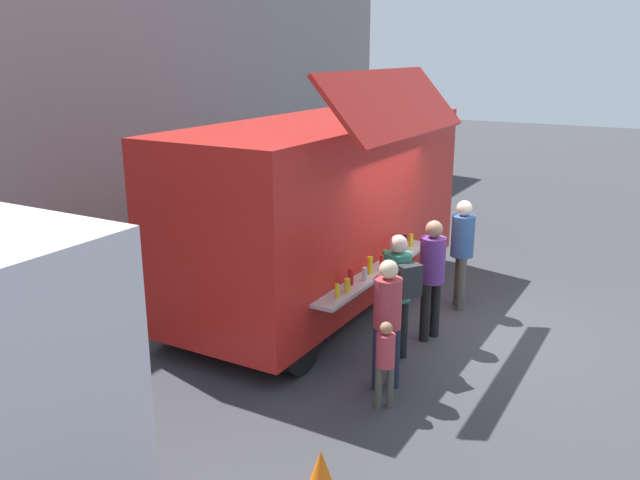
{
  "coord_description": "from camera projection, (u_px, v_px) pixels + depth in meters",
  "views": [
    {
      "loc": [
        -8.98,
        -2.54,
        4.02
      ],
      "look_at": [
        -0.82,
        2.03,
        1.3
      ],
      "focal_mm": 36.66,
      "sensor_mm": 36.0,
      "label": 1
    }
  ],
  "objects": [
    {
      "name": "food_truck_main",
      "position": [
        324.0,
        205.0,
        10.5
      ],
      "size": [
        6.19,
        3.04,
        3.77
      ],
      "rotation": [
        0.0,
        0.0,
        -0.01
      ],
      "color": "red",
      "rests_on": "ground"
    },
    {
      "name": "customer_mid_with_backpack",
      "position": [
        399.0,
        285.0,
        8.53
      ],
      "size": [
        0.5,
        0.56,
        1.74
      ],
      "rotation": [
        0.0,
        0.0,
        0.97
      ],
      "color": "black",
      "rests_on": "ground"
    },
    {
      "name": "curb_strip",
      "position": [
        11.0,
        354.0,
        8.81
      ],
      "size": [
        28.0,
        1.6,
        0.15
      ],
      "primitive_type": "cube",
      "color": "#9E998E",
      "rests_on": "ground"
    },
    {
      "name": "customer_extra_browsing",
      "position": [
        462.0,
        245.0,
        10.34
      ],
      "size": [
        0.36,
        0.36,
        1.78
      ],
      "rotation": [
        0.0,
        0.0,
        2.05
      ],
      "color": "#494B41",
      "rests_on": "ground"
    },
    {
      "name": "ground_plane",
      "position": [
        464.0,
        328.0,
        9.83
      ],
      "size": [
        60.0,
        60.0,
        0.0
      ],
      "primitive_type": "plane",
      "color": "#38383D"
    },
    {
      "name": "traffic_cone_orange",
      "position": [
        321.0,
        477.0,
        5.96
      ],
      "size": [
        0.36,
        0.36,
        0.55
      ],
      "primitive_type": "cone",
      "color": "orange",
      "rests_on": "ground"
    },
    {
      "name": "trash_bin",
      "position": [
        323.0,
        207.0,
        15.4
      ],
      "size": [
        0.6,
        0.6,
        0.92
      ],
      "primitive_type": "cylinder",
      "color": "#2C6437",
      "rests_on": "ground"
    },
    {
      "name": "customer_rear_waiting",
      "position": [
        387.0,
        313.0,
        7.81
      ],
      "size": [
        0.34,
        0.34,
        1.66
      ],
      "rotation": [
        0.0,
        0.0,
        0.74
      ],
      "color": "#1F2237",
      "rests_on": "ground"
    },
    {
      "name": "child_near_queue",
      "position": [
        385.0,
        357.0,
        7.48
      ],
      "size": [
        0.22,
        0.22,
        1.07
      ],
      "rotation": [
        0.0,
        0.0,
        0.71
      ],
      "color": "#4A493F",
      "rests_on": "ground"
    },
    {
      "name": "customer_front_ordering",
      "position": [
        432.0,
        269.0,
        9.2
      ],
      "size": [
        0.36,
        0.36,
        1.76
      ],
      "rotation": [
        0.0,
        0.0,
        1.24
      ],
      "color": "black",
      "rests_on": "ground"
    }
  ]
}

